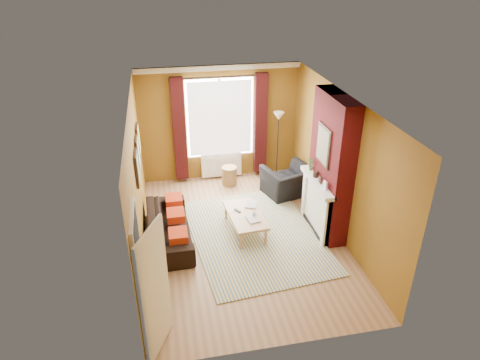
{
  "coord_description": "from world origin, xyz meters",
  "views": [
    {
      "loc": [
        -1.41,
        -6.88,
        4.95
      ],
      "look_at": [
        0.0,
        0.25,
        1.15
      ],
      "focal_mm": 32.0,
      "sensor_mm": 36.0,
      "label": 1
    }
  ],
  "objects_px": {
    "wicker_stool": "(229,176)",
    "floor_lamp": "(278,127)",
    "sofa": "(169,226)",
    "coffee_table": "(245,216)",
    "armchair": "(288,181)"
  },
  "relations": [
    {
      "from": "wicker_stool",
      "to": "floor_lamp",
      "type": "distance_m",
      "value": 1.66
    },
    {
      "from": "sofa",
      "to": "floor_lamp",
      "type": "bearing_deg",
      "value": -53.71
    },
    {
      "from": "floor_lamp",
      "to": "wicker_stool",
      "type": "bearing_deg",
      "value": -175.89
    },
    {
      "from": "coffee_table",
      "to": "floor_lamp",
      "type": "height_order",
      "value": "floor_lamp"
    },
    {
      "from": "wicker_stool",
      "to": "floor_lamp",
      "type": "xyz_separation_m",
      "value": [
        1.21,
        0.09,
        1.14
      ]
    },
    {
      "from": "coffee_table",
      "to": "sofa",
      "type": "bearing_deg",
      "value": 174.0
    },
    {
      "from": "sofa",
      "to": "floor_lamp",
      "type": "relative_size",
      "value": 1.17
    },
    {
      "from": "sofa",
      "to": "armchair",
      "type": "bearing_deg",
      "value": -66.52
    },
    {
      "from": "armchair",
      "to": "floor_lamp",
      "type": "bearing_deg",
      "value": -103.72
    },
    {
      "from": "coffee_table",
      "to": "floor_lamp",
      "type": "distance_m",
      "value": 2.69
    },
    {
      "from": "wicker_stool",
      "to": "floor_lamp",
      "type": "relative_size",
      "value": 0.28
    },
    {
      "from": "sofa",
      "to": "armchair",
      "type": "relative_size",
      "value": 1.94
    },
    {
      "from": "armchair",
      "to": "wicker_stool",
      "type": "distance_m",
      "value": 1.46
    },
    {
      "from": "floor_lamp",
      "to": "armchair",
      "type": "bearing_deg",
      "value": -87.15
    },
    {
      "from": "sofa",
      "to": "armchair",
      "type": "height_order",
      "value": "armchair"
    }
  ]
}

